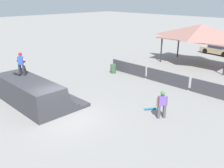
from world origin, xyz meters
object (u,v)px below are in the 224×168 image
object	(u,v)px
parked_car_tan	(218,50)
trash_bin	(113,69)
skateboard_on_deck	(17,74)
bystander_walking	(162,102)
skater_on_deck	(21,62)
skateboard_on_ground	(151,109)

from	to	relation	value
parked_car_tan	trash_bin	bearing A→B (deg)	-95.39
skateboard_on_deck	bystander_walking	distance (m)	10.00
skateboard_on_deck	bystander_walking	xyz separation A→B (m)	(8.88, 4.54, -0.77)
trash_bin	parked_car_tan	distance (m)	15.34
skater_on_deck	parked_car_tan	size ratio (longest dim) A/B	0.36
bystander_walking	parked_car_tan	distance (m)	20.06
bystander_walking	skateboard_on_deck	bearing A→B (deg)	-29.38
skater_on_deck	skateboard_on_ground	distance (m)	9.15
skateboard_on_ground	parked_car_tan	size ratio (longest dim) A/B	0.18
parked_car_tan	skateboard_on_ground	bearing A→B (deg)	-70.72
skateboard_on_ground	skateboard_on_deck	bearing A→B (deg)	155.90
skateboard_on_ground	skater_on_deck	bearing A→B (deg)	156.16
skater_on_deck	trash_bin	size ratio (longest dim) A/B	1.87
skater_on_deck	parked_car_tan	world-z (taller)	skater_on_deck
skateboard_on_deck	trash_bin	world-z (taller)	skateboard_on_deck
parked_car_tan	skater_on_deck	bearing A→B (deg)	-90.66
bystander_walking	parked_car_tan	size ratio (longest dim) A/B	0.39
skateboard_on_deck	skateboard_on_ground	distance (m)	9.39
skater_on_deck	skateboard_on_deck	bearing A→B (deg)	-178.07
bystander_walking	trash_bin	world-z (taller)	bystander_walking
bystander_walking	skateboard_on_ground	world-z (taller)	bystander_walking
skateboard_on_deck	skateboard_on_ground	size ratio (longest dim) A/B	1.07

